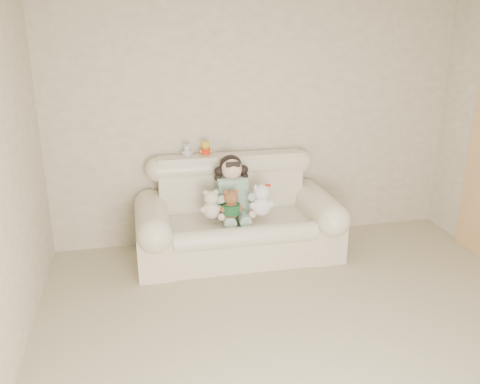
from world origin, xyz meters
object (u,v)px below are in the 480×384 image
white_cat (261,197)px  cream_teddy (211,202)px  brown_teddy (231,201)px  seated_child (232,186)px  sofa (238,210)px

white_cat → cream_teddy: white_cat is taller
brown_teddy → cream_teddy: bearing=170.4°
cream_teddy → seated_child: bearing=61.0°
white_cat → cream_teddy: size_ratio=1.14×
cream_teddy → sofa: bearing=44.1°
sofa → seated_child: (-0.05, 0.08, 0.24)m
sofa → white_cat: 0.31m
sofa → brown_teddy: 0.25m
sofa → cream_teddy: (-0.30, -0.12, 0.16)m
seated_child → brown_teddy: 0.26m
sofa → seated_child: size_ratio=3.13×
sofa → brown_teddy: (-0.11, -0.16, 0.16)m
white_cat → sofa: bearing=160.3°
sofa → seated_child: 0.26m
sofa → white_cat: bearing=-34.2°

